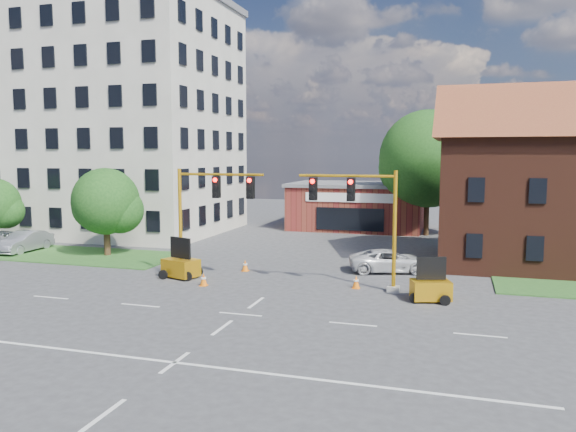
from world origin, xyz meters
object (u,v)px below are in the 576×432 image
at_px(trailer_east, 431,288).
at_px(signal_mast_west, 207,210).
at_px(signal_mast_east, 362,215).
at_px(pickup_white, 390,261).
at_px(trailer_west, 181,266).

bearing_deg(trailer_east, signal_mast_west, 157.13).
bearing_deg(trailer_east, signal_mast_east, 143.36).
xyz_separation_m(signal_mast_east, trailer_east, (3.55, -1.27, -3.28)).
bearing_deg(signal_mast_east, pickup_white, 79.72).
height_order(signal_mast_west, trailer_east, signal_mast_west).
xyz_separation_m(signal_mast_west, signal_mast_east, (8.71, 0.00, 0.00)).
bearing_deg(signal_mast_west, signal_mast_east, 0.00).
distance_m(signal_mast_east, pickup_white, 5.94).
relative_size(signal_mast_east, trailer_west, 2.75).
bearing_deg(trailer_west, pickup_white, 43.14).
bearing_deg(trailer_west, signal_mast_east, 19.70).
relative_size(signal_mast_west, pickup_white, 1.29).
distance_m(trailer_west, trailer_east, 13.91).
height_order(signal_mast_east, trailer_west, signal_mast_east).
height_order(signal_mast_west, trailer_west, signal_mast_west).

